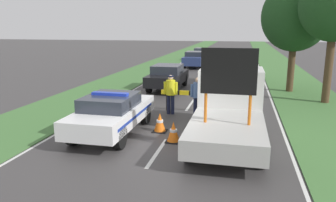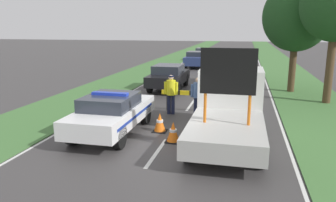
{
  "view_description": "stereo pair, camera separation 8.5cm",
  "coord_description": "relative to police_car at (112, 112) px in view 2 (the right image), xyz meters",
  "views": [
    {
      "loc": [
        2.43,
        -9.99,
        3.8
      ],
      "look_at": [
        -0.2,
        1.58,
        1.1
      ],
      "focal_mm": 35.0,
      "sensor_mm": 36.0,
      "label": 1
    },
    {
      "loc": [
        2.51,
        -9.97,
        3.8
      ],
      "look_at": [
        -0.2,
        1.58,
        1.1
      ],
      "focal_mm": 35.0,
      "sensor_mm": 36.0,
      "label": 2
    }
  ],
  "objects": [
    {
      "name": "ground_plane",
      "position": [
        2.06,
        -0.68,
        -0.78
      ],
      "size": [
        160.0,
        160.0,
        0.0
      ],
      "primitive_type": "plane",
      "color": "#3D3A3A"
    },
    {
      "name": "lane_markings",
      "position": [
        2.06,
        17.68,
        -0.77
      ],
      "size": [
        8.16,
        67.33,
        0.01
      ],
      "color": "silver",
      "rests_on": "ground"
    },
    {
      "name": "grass_verge_left",
      "position": [
        -3.92,
        19.32,
        -0.76
      ],
      "size": [
        3.71,
        120.0,
        0.03
      ],
      "color": "#427038",
      "rests_on": "ground"
    },
    {
      "name": "grass_verge_right",
      "position": [
        8.05,
        19.32,
        -0.76
      ],
      "size": [
        3.71,
        120.0,
        0.03
      ],
      "color": "#427038",
      "rests_on": "ground"
    },
    {
      "name": "police_car",
      "position": [
        0.0,
        0.0,
        0.0
      ],
      "size": [
        1.88,
        4.65,
        1.54
      ],
      "rotation": [
        0.0,
        0.0,
        0.08
      ],
      "color": "white",
      "rests_on": "ground"
    },
    {
      "name": "work_truck",
      "position": [
        4.13,
        0.52,
        0.33
      ],
      "size": [
        2.27,
        5.43,
        3.21
      ],
      "rotation": [
        0.0,
        0.0,
        3.08
      ],
      "color": "white",
      "rests_on": "ground"
    },
    {
      "name": "road_barrier",
      "position": [
        2.21,
        3.68,
        0.02
      ],
      "size": [
        2.58,
        0.08,
        0.97
      ],
      "rotation": [
        0.0,
        0.0,
        -0.09
      ],
      "color": "black",
      "rests_on": "ground"
    },
    {
      "name": "police_officer",
      "position": [
        1.48,
        3.13,
        0.26
      ],
      "size": [
        0.63,
        0.4,
        1.75
      ],
      "rotation": [
        0.0,
        0.0,
        3.63
      ],
      "color": "#191E38",
      "rests_on": "ground"
    },
    {
      "name": "pedestrian_civilian",
      "position": [
        2.7,
        2.88,
        0.23
      ],
      "size": [
        0.62,
        0.39,
        1.72
      ],
      "rotation": [
        0.0,
        0.0,
        0.23
      ],
      "color": "#191E38",
      "rests_on": "ground"
    },
    {
      "name": "traffic_cone_near_police",
      "position": [
        1.63,
        0.58,
        -0.43
      ],
      "size": [
        0.51,
        0.51,
        0.7
      ],
      "color": "black",
      "rests_on": "ground"
    },
    {
      "name": "traffic_cone_centre_front",
      "position": [
        2.35,
        -0.4,
        -0.43
      ],
      "size": [
        0.51,
        0.51,
        0.7
      ],
      "color": "black",
      "rests_on": "ground"
    },
    {
      "name": "traffic_cone_near_truck",
      "position": [
        -0.33,
        2.96,
        -0.48
      ],
      "size": [
        0.44,
        0.44,
        0.61
      ],
      "color": "black",
      "rests_on": "ground"
    },
    {
      "name": "traffic_cone_behind_barrier",
      "position": [
        4.18,
        3.82,
        -0.5
      ],
      "size": [
        0.41,
        0.41,
        0.57
      ],
      "color": "black",
      "rests_on": "ground"
    },
    {
      "name": "queued_car_sedan_black",
      "position": [
        0.03,
        8.94,
        0.03
      ],
      "size": [
        1.88,
        4.53,
        1.52
      ],
      "rotation": [
        0.0,
        0.0,
        3.14
      ],
      "color": "black",
      "rests_on": "ground"
    },
    {
      "name": "queued_car_suv_grey",
      "position": [
        4.32,
        14.47,
        0.06
      ],
      "size": [
        1.75,
        4.19,
        1.58
      ],
      "rotation": [
        0.0,
        0.0,
        3.14
      ],
      "color": "slate",
      "rests_on": "ground"
    },
    {
      "name": "queued_car_hatch_blue",
      "position": [
        0.03,
        20.44,
        0.01
      ],
      "size": [
        1.74,
        4.38,
        1.51
      ],
      "rotation": [
        0.0,
        0.0,
        3.14
      ],
      "color": "navy",
      "rests_on": "ground"
    },
    {
      "name": "queued_car_sedan_silver",
      "position": [
        -0.0,
        26.99,
        -0.0
      ],
      "size": [
        1.93,
        3.97,
        1.44
      ],
      "rotation": [
        0.0,
        0.0,
        3.14
      ],
      "color": "#B2B2B7",
      "rests_on": "ground"
    },
    {
      "name": "roadside_tree_near_right",
      "position": [
        7.33,
        9.72,
        3.59
      ],
      "size": [
        3.81,
        3.81,
        6.39
      ],
      "color": "#4C3823",
      "rests_on": "ground"
    }
  ]
}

